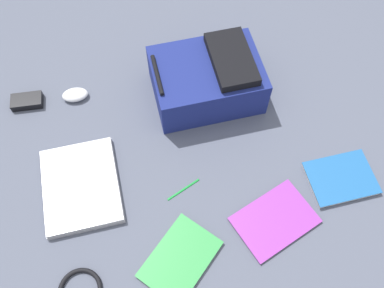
{
  "coord_description": "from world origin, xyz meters",
  "views": [
    {
      "loc": [
        -0.64,
        0.32,
        1.43
      ],
      "look_at": [
        0.03,
        -0.05,
        0.02
      ],
      "focal_mm": 39.24,
      "sensor_mm": 36.0,
      "label": 1
    }
  ],
  "objects_px": {
    "backpack": "(208,79)",
    "power_brick": "(27,101)",
    "laptop": "(81,186)",
    "book_comic": "(341,178)",
    "book_red": "(180,259)",
    "computer_mouse": "(75,95)",
    "pen_black": "(183,189)",
    "book_blue": "(275,220)"
  },
  "relations": [
    {
      "from": "backpack",
      "to": "power_brick",
      "type": "xyz_separation_m",
      "value": [
        0.31,
        0.67,
        -0.08
      ]
    },
    {
      "from": "laptop",
      "to": "pen_black",
      "type": "height_order",
      "value": "laptop"
    },
    {
      "from": "backpack",
      "to": "book_blue",
      "type": "xyz_separation_m",
      "value": [
        -0.59,
        0.07,
        -0.09
      ]
    },
    {
      "from": "book_comic",
      "to": "power_brick",
      "type": "height_order",
      "value": "power_brick"
    },
    {
      "from": "computer_mouse",
      "to": "book_comic",
      "type": "bearing_deg",
      "value": -119.5
    },
    {
      "from": "book_comic",
      "to": "power_brick",
      "type": "relative_size",
      "value": 2.27
    },
    {
      "from": "backpack",
      "to": "pen_black",
      "type": "distance_m",
      "value": 0.45
    },
    {
      "from": "backpack",
      "to": "book_red",
      "type": "height_order",
      "value": "backpack"
    },
    {
      "from": "laptop",
      "to": "computer_mouse",
      "type": "xyz_separation_m",
      "value": [
        0.39,
        -0.13,
        0.0
      ]
    },
    {
      "from": "laptop",
      "to": "book_blue",
      "type": "relative_size",
      "value": 1.4
    },
    {
      "from": "computer_mouse",
      "to": "power_brick",
      "type": "xyz_separation_m",
      "value": [
        0.07,
        0.18,
        -0.0
      ]
    },
    {
      "from": "backpack",
      "to": "pen_black",
      "type": "bearing_deg",
      "value": 138.89
    },
    {
      "from": "laptop",
      "to": "computer_mouse",
      "type": "height_order",
      "value": "computer_mouse"
    },
    {
      "from": "computer_mouse",
      "to": "book_red",
      "type": "bearing_deg",
      "value": -156.29
    },
    {
      "from": "book_red",
      "to": "power_brick",
      "type": "relative_size",
      "value": 2.56
    },
    {
      "from": "power_brick",
      "to": "book_red",
      "type": "bearing_deg",
      "value": -163.93
    },
    {
      "from": "backpack",
      "to": "laptop",
      "type": "relative_size",
      "value": 1.21
    },
    {
      "from": "laptop",
      "to": "power_brick",
      "type": "height_order",
      "value": "same"
    },
    {
      "from": "laptop",
      "to": "computer_mouse",
      "type": "distance_m",
      "value": 0.41
    },
    {
      "from": "laptop",
      "to": "pen_black",
      "type": "bearing_deg",
      "value": -120.15
    },
    {
      "from": "pen_black",
      "to": "laptop",
      "type": "bearing_deg",
      "value": 59.85
    },
    {
      "from": "book_red",
      "to": "pen_black",
      "type": "relative_size",
      "value": 2.27
    },
    {
      "from": "backpack",
      "to": "power_brick",
      "type": "height_order",
      "value": "backpack"
    },
    {
      "from": "laptop",
      "to": "book_comic",
      "type": "distance_m",
      "value": 0.96
    },
    {
      "from": "computer_mouse",
      "to": "laptop",
      "type": "bearing_deg",
      "value": -179.22
    },
    {
      "from": "power_brick",
      "to": "pen_black",
      "type": "height_order",
      "value": "power_brick"
    },
    {
      "from": "backpack",
      "to": "book_blue",
      "type": "distance_m",
      "value": 0.6
    },
    {
      "from": "book_comic",
      "to": "pen_black",
      "type": "xyz_separation_m",
      "value": [
        0.24,
        0.53,
        -0.01
      ]
    },
    {
      "from": "book_red",
      "to": "computer_mouse",
      "type": "bearing_deg",
      "value": 4.67
    },
    {
      "from": "book_red",
      "to": "computer_mouse",
      "type": "xyz_separation_m",
      "value": [
        0.8,
        0.07,
        0.01
      ]
    },
    {
      "from": "laptop",
      "to": "book_blue",
      "type": "xyz_separation_m",
      "value": [
        -0.45,
        -0.55,
        -0.01
      ]
    },
    {
      "from": "book_blue",
      "to": "book_red",
      "type": "bearing_deg",
      "value": 83.64
    },
    {
      "from": "laptop",
      "to": "book_red",
      "type": "xyz_separation_m",
      "value": [
        -0.41,
        -0.19,
        -0.01
      ]
    },
    {
      "from": "backpack",
      "to": "power_brick",
      "type": "bearing_deg",
      "value": 65.35
    },
    {
      "from": "book_blue",
      "to": "computer_mouse",
      "type": "relative_size",
      "value": 2.75
    },
    {
      "from": "power_brick",
      "to": "book_comic",
      "type": "bearing_deg",
      "value": -134.32
    },
    {
      "from": "book_red",
      "to": "book_comic",
      "type": "relative_size",
      "value": 1.12
    },
    {
      "from": "book_blue",
      "to": "book_comic",
      "type": "distance_m",
      "value": 0.3
    },
    {
      "from": "book_comic",
      "to": "power_brick",
      "type": "xyz_separation_m",
      "value": [
        0.89,
        0.91,
        0.01
      ]
    },
    {
      "from": "laptop",
      "to": "backpack",
      "type": "bearing_deg",
      "value": -76.57
    },
    {
      "from": "backpack",
      "to": "power_brick",
      "type": "distance_m",
      "value": 0.74
    },
    {
      "from": "pen_black",
      "to": "book_blue",
      "type": "bearing_deg",
      "value": -138.79
    }
  ]
}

